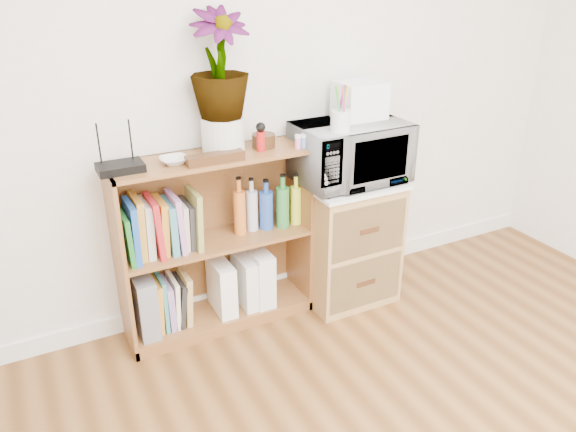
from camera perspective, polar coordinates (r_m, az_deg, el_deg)
skirting_board at (r=3.37m, az=-2.17°, el=-6.98°), size 4.00×0.02×0.10m
bookshelf at (r=2.93m, az=-7.33°, el=-2.77°), size 1.00×0.30×0.95m
wicker_unit at (r=3.23m, az=5.83°, el=-2.49°), size 0.50×0.45×0.70m
microwave at (r=3.02m, az=6.36°, el=6.43°), size 0.58×0.40×0.32m
pen_cup at (r=2.80m, az=5.34°, el=9.59°), size 0.10×0.10×0.11m
small_appliance at (r=3.06m, az=7.31°, el=11.61°), size 0.24×0.20×0.19m
router at (r=2.62m, az=-16.67°, el=4.75°), size 0.20×0.14×0.04m
white_bowl at (r=2.66m, az=-11.51°, el=5.55°), size 0.13×0.13×0.03m
plant_pot at (r=2.76m, az=-6.62°, el=8.16°), size 0.21×0.21×0.18m
potted_plant at (r=2.69m, az=-6.97°, el=15.09°), size 0.28×0.28×0.50m
trinket_box at (r=2.65m, az=-7.42°, el=5.87°), size 0.28×0.07×0.04m
kokeshi_doll at (r=2.78m, az=-2.77°, el=7.59°), size 0.04×0.04×0.10m
wooden_bowl at (r=2.85m, az=-2.50°, el=7.65°), size 0.12×0.12×0.07m
paint_jars at (r=2.84m, az=1.60°, el=7.49°), size 0.11×0.04×0.06m
file_box at (r=2.96m, az=-14.44°, el=-8.54°), size 0.10×0.26×0.32m
magazine_holder_left at (r=3.05m, az=-6.77°, el=-7.11°), size 0.09×0.23×0.29m
magazine_holder_mid at (r=3.10m, az=-4.27°, el=-6.55°), size 0.09×0.23×0.29m
magazine_holder_right at (r=3.12m, az=-3.00°, el=-6.04°), size 0.10×0.25×0.31m
cookbooks at (r=2.79m, az=-12.93°, el=-0.98°), size 0.37×0.20×0.30m
liquor_bottles at (r=2.96m, az=-2.21°, el=1.26°), size 0.38×0.07×0.30m
lower_books at (r=3.00m, az=-11.79°, el=-8.41°), size 0.19×0.19×0.29m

